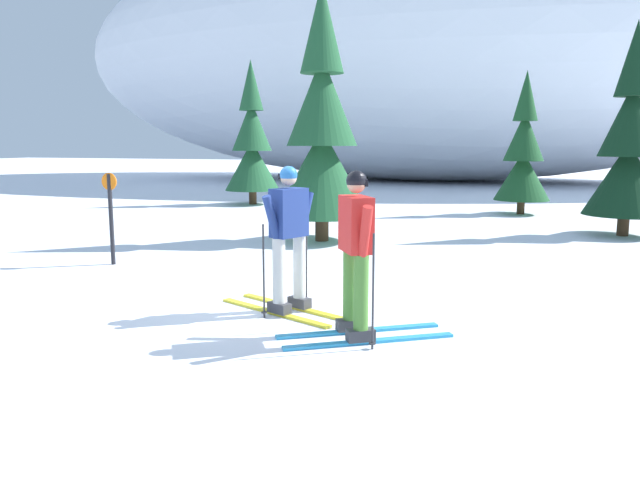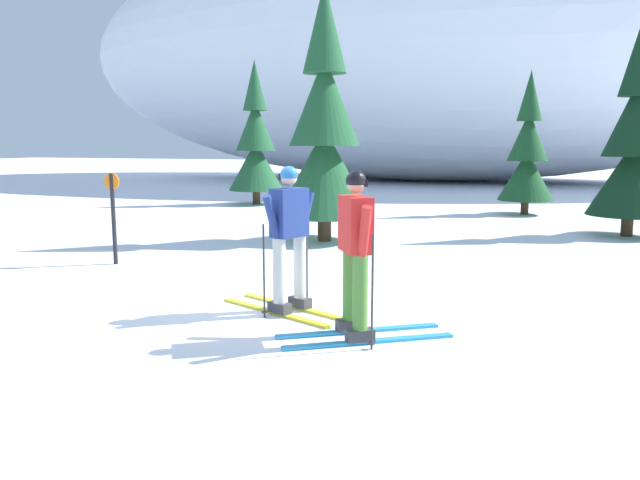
{
  "view_description": "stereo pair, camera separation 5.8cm",
  "coord_description": "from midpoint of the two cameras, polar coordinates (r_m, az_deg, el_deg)",
  "views": [
    {
      "loc": [
        3.36,
        -6.71,
        2.0
      ],
      "look_at": [
        1.28,
        -0.43,
        0.95
      ],
      "focal_mm": 34.63,
      "sensor_mm": 36.0,
      "label": 1
    },
    {
      "loc": [
        3.42,
        -6.7,
        2.0
      ],
      "look_at": [
        1.28,
        -0.43,
        0.95
      ],
      "focal_mm": 34.63,
      "sensor_mm": 36.0,
      "label": 2
    }
  ],
  "objects": [
    {
      "name": "pine_tree_far_left",
      "position": [
        20.24,
        -5.89,
        8.75
      ],
      "size": [
        1.78,
        1.78,
        4.6
      ],
      "color": "#47301E",
      "rests_on": "ground"
    },
    {
      "name": "skier_navy_jacket",
      "position": [
        7.21,
        -2.65,
        0.28
      ],
      "size": [
        1.79,
        1.12,
        1.73
      ],
      "color": "gold",
      "rests_on": "ground"
    },
    {
      "name": "trail_marker_post",
      "position": [
        10.68,
        -18.41,
        2.4
      ],
      "size": [
        0.28,
        0.07,
        1.51
      ],
      "color": "black",
      "rests_on": "ground"
    },
    {
      "name": "skier_red_jacket",
      "position": [
        6.24,
        3.62,
        -1.07
      ],
      "size": [
        1.76,
        1.36,
        1.73
      ],
      "color": "#2893CC",
      "rests_on": "ground"
    },
    {
      "name": "pine_tree_center_right",
      "position": [
        18.21,
        18.7,
        7.45
      ],
      "size": [
        1.53,
        1.53,
        3.96
      ],
      "color": "#47301E",
      "rests_on": "ground"
    },
    {
      "name": "pine_tree_center_left",
      "position": [
        12.54,
        0.56,
        9.66
      ],
      "size": [
        1.98,
        1.98,
        5.12
      ],
      "color": "#47301E",
      "rests_on": "ground"
    },
    {
      "name": "pine_tree_far_right",
      "position": [
        14.75,
        27.06,
        7.6
      ],
      "size": [
        1.74,
        1.74,
        4.52
      ],
      "color": "#47301E",
      "rests_on": "ground"
    },
    {
      "name": "snow_ridge_background",
      "position": [
        33.86,
        10.56,
        16.95
      ],
      "size": [
        38.84,
        18.93,
        13.54
      ],
      "primitive_type": "ellipsoid",
      "color": "white",
      "rests_on": "ground"
    },
    {
      "name": "ground_plane",
      "position": [
        7.77,
        -7.73,
        -5.98
      ],
      "size": [
        120.0,
        120.0,
        0.0
      ],
      "primitive_type": "plane",
      "color": "white"
    }
  ]
}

